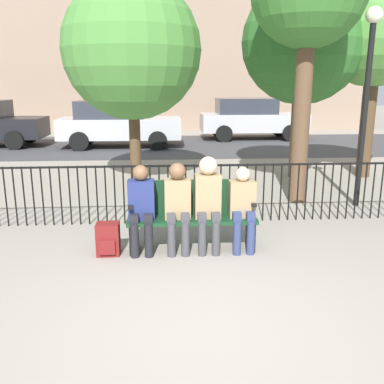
{
  "coord_description": "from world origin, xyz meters",
  "views": [
    {
      "loc": [
        -0.37,
        -3.49,
        2.18
      ],
      "look_at": [
        0.0,
        1.92,
        0.8
      ],
      "focal_mm": 40.0,
      "sensor_mm": 36.0,
      "label": 1
    }
  ],
  "objects_px": {
    "parked_car_1": "(118,123)",
    "park_bench": "(192,213)",
    "tree_2": "(377,29)",
    "lamp_post": "(368,77)",
    "seated_person_3": "(242,205)",
    "tree_3": "(303,43)",
    "seated_person_2": "(208,198)",
    "backpack": "(108,239)",
    "parked_car_0": "(251,118)",
    "seated_person_0": "(141,205)",
    "seated_person_1": "(178,203)",
    "tree_0": "(132,50)"
  },
  "relations": [
    {
      "from": "seated_person_0",
      "to": "tree_2",
      "type": "height_order",
      "value": "tree_2"
    },
    {
      "from": "seated_person_1",
      "to": "park_bench",
      "type": "bearing_deg",
      "value": 34.19
    },
    {
      "from": "seated_person_2",
      "to": "backpack",
      "type": "height_order",
      "value": "seated_person_2"
    },
    {
      "from": "seated_person_2",
      "to": "parked_car_0",
      "type": "distance_m",
      "value": 12.21
    },
    {
      "from": "seated_person_0",
      "to": "tree_2",
      "type": "distance_m",
      "value": 7.32
    },
    {
      "from": "seated_person_3",
      "to": "lamp_post",
      "type": "xyz_separation_m",
      "value": [
        2.5,
        2.01,
        1.66
      ]
    },
    {
      "from": "parked_car_1",
      "to": "park_bench",
      "type": "bearing_deg",
      "value": -78.77
    },
    {
      "from": "parked_car_1",
      "to": "seated_person_0",
      "type": "bearing_deg",
      "value": -82.65
    },
    {
      "from": "seated_person_1",
      "to": "tree_2",
      "type": "xyz_separation_m",
      "value": [
        4.63,
        4.49,
        2.69
      ]
    },
    {
      "from": "tree_0",
      "to": "lamp_post",
      "type": "relative_size",
      "value": 1.26
    },
    {
      "from": "seated_person_1",
      "to": "parked_car_0",
      "type": "height_order",
      "value": "parked_car_0"
    },
    {
      "from": "tree_0",
      "to": "lamp_post",
      "type": "height_order",
      "value": "tree_0"
    },
    {
      "from": "tree_0",
      "to": "backpack",
      "type": "bearing_deg",
      "value": -91.78
    },
    {
      "from": "tree_3",
      "to": "lamp_post",
      "type": "height_order",
      "value": "tree_3"
    },
    {
      "from": "seated_person_0",
      "to": "backpack",
      "type": "height_order",
      "value": "seated_person_0"
    },
    {
      "from": "backpack",
      "to": "tree_2",
      "type": "height_order",
      "value": "tree_2"
    },
    {
      "from": "seated_person_2",
      "to": "parked_car_0",
      "type": "bearing_deg",
      "value": 75.85
    },
    {
      "from": "seated_person_3",
      "to": "tree_2",
      "type": "bearing_deg",
      "value": 49.92
    },
    {
      "from": "seated_person_3",
      "to": "park_bench",
      "type": "bearing_deg",
      "value": 168.65
    },
    {
      "from": "tree_0",
      "to": "tree_2",
      "type": "bearing_deg",
      "value": 5.03
    },
    {
      "from": "seated_person_3",
      "to": "tree_2",
      "type": "relative_size",
      "value": 0.24
    },
    {
      "from": "backpack",
      "to": "tree_3",
      "type": "bearing_deg",
      "value": 49.65
    },
    {
      "from": "tree_2",
      "to": "lamp_post",
      "type": "distance_m",
      "value": 3.0
    },
    {
      "from": "seated_person_0",
      "to": "backpack",
      "type": "bearing_deg",
      "value": -172.54
    },
    {
      "from": "seated_person_1",
      "to": "seated_person_2",
      "type": "relative_size",
      "value": 0.94
    },
    {
      "from": "seated_person_2",
      "to": "lamp_post",
      "type": "bearing_deg",
      "value": 34.02
    },
    {
      "from": "park_bench",
      "to": "tree_3",
      "type": "xyz_separation_m",
      "value": [
        2.81,
        4.42,
        2.57
      ]
    },
    {
      "from": "seated_person_3",
      "to": "tree_3",
      "type": "distance_m",
      "value": 5.59
    },
    {
      "from": "park_bench",
      "to": "tree_3",
      "type": "relative_size",
      "value": 0.38
    },
    {
      "from": "seated_person_1",
      "to": "tree_0",
      "type": "bearing_deg",
      "value": 101.13
    },
    {
      "from": "backpack",
      "to": "seated_person_2",
      "type": "bearing_deg",
      "value": 2.77
    },
    {
      "from": "seated_person_3",
      "to": "parked_car_0",
      "type": "relative_size",
      "value": 0.27
    },
    {
      "from": "seated_person_2",
      "to": "tree_3",
      "type": "distance_m",
      "value": 5.74
    },
    {
      "from": "backpack",
      "to": "parked_car_0",
      "type": "distance_m",
      "value": 12.67
    },
    {
      "from": "seated_person_1",
      "to": "seated_person_2",
      "type": "height_order",
      "value": "seated_person_2"
    },
    {
      "from": "seated_person_1",
      "to": "tree_0",
      "type": "xyz_separation_m",
      "value": [
        -0.79,
        4.01,
        2.18
      ]
    },
    {
      "from": "seated_person_2",
      "to": "tree_3",
      "type": "bearing_deg",
      "value": 60.2
    },
    {
      "from": "backpack",
      "to": "tree_0",
      "type": "xyz_separation_m",
      "value": [
        0.13,
        4.07,
        2.65
      ]
    },
    {
      "from": "park_bench",
      "to": "tree_3",
      "type": "height_order",
      "value": "tree_3"
    },
    {
      "from": "seated_person_0",
      "to": "tree_0",
      "type": "relative_size",
      "value": 0.27
    },
    {
      "from": "tree_0",
      "to": "parked_car_1",
      "type": "height_order",
      "value": "tree_0"
    },
    {
      "from": "parked_car_0",
      "to": "seated_person_0",
      "type": "bearing_deg",
      "value": -108.03
    },
    {
      "from": "seated_person_2",
      "to": "parked_car_1",
      "type": "xyz_separation_m",
      "value": [
        -2.15,
        9.89,
        0.12
      ]
    },
    {
      "from": "seated_person_1",
      "to": "backpack",
      "type": "xyz_separation_m",
      "value": [
        -0.91,
        -0.06,
        -0.46
      ]
    },
    {
      "from": "backpack",
      "to": "lamp_post",
      "type": "distance_m",
      "value": 5.18
    },
    {
      "from": "tree_2",
      "to": "lamp_post",
      "type": "xyz_separation_m",
      "value": [
        -1.28,
        -2.48,
        -1.08
      ]
    },
    {
      "from": "tree_0",
      "to": "parked_car_1",
      "type": "distance_m",
      "value": 6.29
    },
    {
      "from": "seated_person_3",
      "to": "tree_3",
      "type": "bearing_deg",
      "value": 64.76
    },
    {
      "from": "seated_person_0",
      "to": "seated_person_3",
      "type": "distance_m",
      "value": 1.33
    },
    {
      "from": "tree_0",
      "to": "parked_car_0",
      "type": "xyz_separation_m",
      "value": [
        4.17,
        7.84,
        -2.01
      ]
    }
  ]
}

